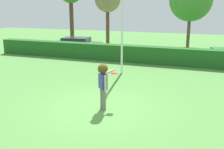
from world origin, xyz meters
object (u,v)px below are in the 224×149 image
Objects in this scene: lamppost at (122,13)px; willow_tree at (108,0)px; person at (103,80)px; frisbee at (115,73)px; parked_car_white at (76,44)px; maple_tree at (191,0)px.

willow_tree is (-4.70, 9.93, 0.88)m from lamppost.
person is 0.32× the size of willow_tree.
frisbee is 16.46m from willow_tree.
willow_tree is at bearing 111.98° from frisbee.
parked_car_white is at bearing 136.29° from lamppost.
willow_tree is at bearing 110.43° from person.
maple_tree reaches higher than person.
frisbee is (0.27, 0.52, 0.15)m from person.
person is at bearing -98.36° from maple_tree.
lamppost reaches higher than maple_tree.
maple_tree reaches higher than frisbee.
person is 16.87m from willow_tree.
maple_tree is (9.02, 2.27, 3.61)m from parked_car_white.
person is at bearing -69.57° from willow_tree.
willow_tree is (-5.78, 15.52, 3.19)m from person.
person is at bearing -79.01° from lamppost.
person is 6.45× the size of frisbee.
lamppost is 1.06× the size of maple_tree.
lamppost is 8.69m from parked_car_white.
lamppost reaches higher than person.
person is 13.30m from parked_car_white.
willow_tree reaches higher than frisbee.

